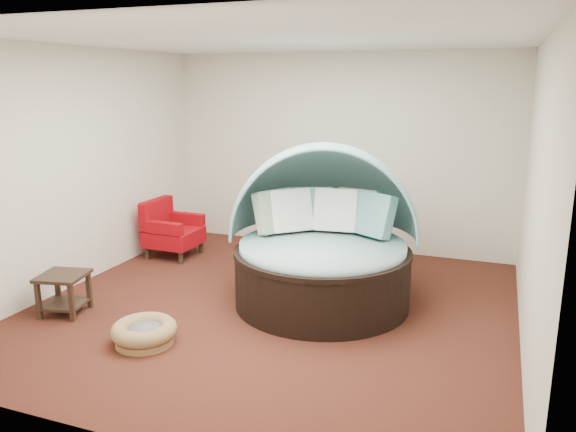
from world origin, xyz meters
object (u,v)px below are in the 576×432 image
(canopy_daybed, at_px, (323,229))
(red_armchair, at_px, (171,230))
(pet_basket, at_px, (144,332))
(side_table, at_px, (64,288))

(canopy_daybed, height_order, red_armchair, canopy_daybed)
(pet_basket, distance_m, side_table, 1.24)
(side_table, bearing_deg, canopy_daybed, 28.71)
(side_table, bearing_deg, red_armchair, 91.36)
(canopy_daybed, distance_m, red_armchair, 2.65)
(pet_basket, xyz_separation_m, red_armchair, (-1.24, 2.45, 0.26))
(canopy_daybed, height_order, pet_basket, canopy_daybed)
(pet_basket, height_order, side_table, side_table)
(canopy_daybed, distance_m, pet_basket, 2.16)
(red_armchair, bearing_deg, side_table, -87.67)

